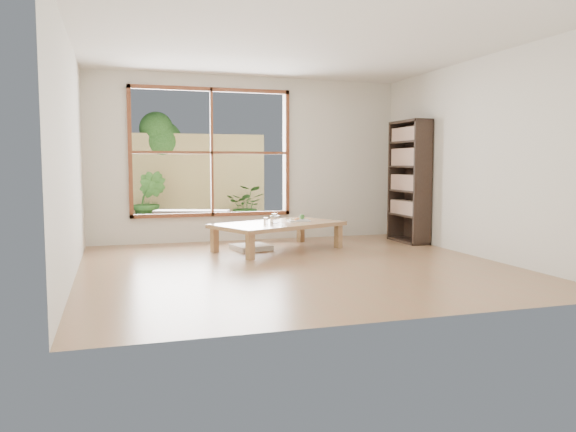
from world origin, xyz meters
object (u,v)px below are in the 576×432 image
at_px(low_table, 278,226).
at_px(food_tray, 299,220).
at_px(bookshelf, 409,182).
at_px(garden_bench, 192,214).

relative_size(low_table, food_tray, 6.61).
bearing_deg(bookshelf, garden_bench, 148.72).
relative_size(food_tray, garden_bench, 0.23).
bearing_deg(garden_bench, low_table, -45.49).
xyz_separation_m(food_tray, garden_bench, (-1.30, 1.97, -0.05)).
bearing_deg(low_table, bookshelf, -18.50).
bearing_deg(food_tray, low_table, -161.20).
distance_m(food_tray, garden_bench, 2.36).
height_order(low_table, bookshelf, bookshelf).
bearing_deg(garden_bench, bookshelf, -11.17).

